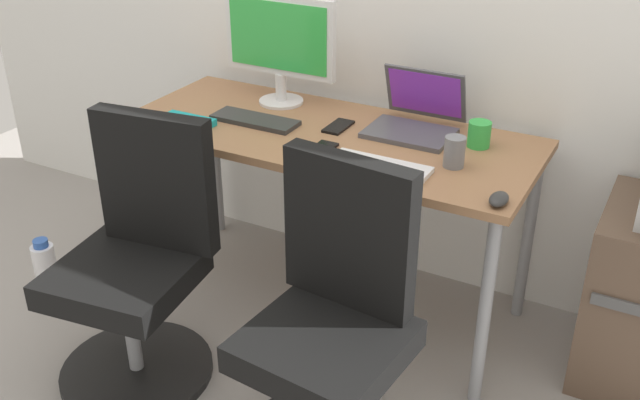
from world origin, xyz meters
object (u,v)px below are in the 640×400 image
water_bottle_on_floor (47,275)px  coffee_mug (479,134)px  open_laptop (416,117)px  desktop_monitor (280,42)px  office_chair_right (333,331)px  office_chair_left (138,267)px

water_bottle_on_floor → coffee_mug: 1.78m
water_bottle_on_floor → coffee_mug: size_ratio=3.37×
open_laptop → water_bottle_on_floor: bearing=-149.3°
water_bottle_on_floor → desktop_monitor: bearing=48.9°
desktop_monitor → coffee_mug: (0.84, -0.05, -0.20)m
desktop_monitor → open_laptop: (0.59, -0.02, -0.20)m
desktop_monitor → office_chair_right: bearing=-51.3°
water_bottle_on_floor → desktop_monitor: 1.32m
office_chair_left → desktop_monitor: size_ratio=1.96×
office_chair_left → coffee_mug: 1.27m
coffee_mug → office_chair_left: bearing=-138.6°
office_chair_right → coffee_mug: office_chair_right is taller
office_chair_right → water_bottle_on_floor: (-1.34, 0.10, -0.28)m
office_chair_left → office_chair_right: size_ratio=1.00×
water_bottle_on_floor → office_chair_left: bearing=-9.2°
office_chair_right → desktop_monitor: size_ratio=1.96×
water_bottle_on_floor → coffee_mug: coffee_mug is taller
open_laptop → desktop_monitor: bearing=178.5°
office_chair_right → coffee_mug: 0.90m
office_chair_left → coffee_mug: size_ratio=10.22×
water_bottle_on_floor → open_laptop: bearing=30.7°
office_chair_right → desktop_monitor: (-0.68, 0.85, 0.58)m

